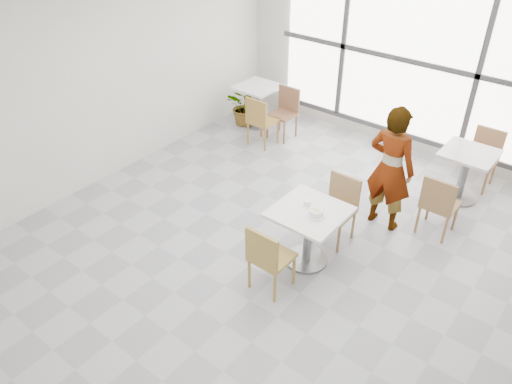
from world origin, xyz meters
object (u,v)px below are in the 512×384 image
Objects in this scene: chair_far at (339,204)px; bg_chair_right_far at (484,154)px; main_table at (309,226)px; bg_chair_left_near at (260,119)px; bg_table_right at (465,169)px; bg_chair_right_near at (439,203)px; chair_near at (268,256)px; plant_left at (245,107)px; person at (391,169)px; bg_table_left at (258,100)px; bg_chair_left_far at (285,109)px; oatmeal_bowl at (316,213)px; coffee_cup at (307,203)px.

chair_far and bg_chair_right_far have the same top height.
main_table is 0.92× the size of bg_chair_left_near.
bg_chair_right_near is at bearing -88.40° from bg_table_right.
chair_near is at bearing -96.19° from main_table.
main_table is 0.69m from chair_near.
chair_far is 3.50m from plant_left.
person is 0.74m from bg_chair_right_near.
bg_chair_left_near reaches higher than plant_left.
plant_left is (-4.00, -0.63, -0.16)m from bg_chair_right_far.
bg_chair_right_far is at bearing 7.56° from bg_table_left.
chair_near is 3.82m from bg_chair_left_far.
oatmeal_bowl reaches higher than coffee_cup.
bg_chair_right_far is at bearing -91.44° from bg_chair_right_near.
bg_chair_right_near is 1.00× the size of bg_chair_right_far.
coffee_cup reaches higher than main_table.
bg_chair_left_far is at bearing -3.55° from bg_table_left.
chair_near reaches higher than oatmeal_bowl.
chair_far is at bearing -34.28° from bg_table_left.
oatmeal_bowl is 3.10m from bg_chair_left_near.
bg_chair_right_near is 4.08m from plant_left.
person is 2.83m from bg_chair_left_far.
coffee_cup is 0.18× the size of bg_chair_right_near.
bg_table_right is (3.74, -0.05, 0.00)m from bg_table_left.
bg_table_right is 0.86× the size of bg_chair_right_far.
chair_near is 0.81m from coffee_cup.
chair_near is at bearing -94.81° from chair_far.
bg_chair_right_near is at bearing 55.52° from main_table.
bg_chair_left_far is at bearing 139.29° from chair_far.
bg_chair_right_far is 4.05m from plant_left.
bg_chair_right_far is (0.07, 0.56, 0.01)m from bg_table_right.
bg_chair_left_far is at bearing 130.47° from main_table.
bg_table_right is (0.59, 1.24, -0.36)m from person.
main_table is 3.84m from plant_left.
person reaches higher than bg_chair_right_far.
oatmeal_bowl is at bearing -106.69° from bg_chair_right_far.
chair_far is at bearing -112.39° from bg_chair_right_far.
person is at bearing 69.22° from coffee_cup.
oatmeal_bowl is (0.18, 0.65, 0.29)m from chair_near.
bg_table_left is (-2.88, 2.59, -0.31)m from oatmeal_bowl.
main_table is at bearing -42.62° from bg_table_left.
main_table is 1.36m from person.
plant_left is at bearing -17.53° from person.
plant_left is (-3.00, 1.79, -0.16)m from chair_far.
bg_chair_right_near is (1.07, 2.14, 0.00)m from chair_near.
main_table is at bearing -108.69° from bg_chair_right_far.
bg_table_right is at bearing -170.24° from bg_chair_left_near.
bg_chair_left_near is at bearing 139.84° from oatmeal_bowl.
bg_chair_right_near reaches higher than coffee_cup.
oatmeal_bowl is (0.07, -0.68, 0.29)m from chair_far.
coffee_cup is 3.75m from plant_left.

